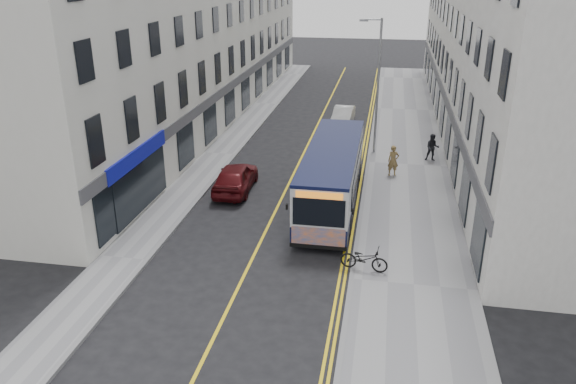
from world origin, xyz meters
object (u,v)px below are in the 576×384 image
at_px(pedestrian_far, 432,148).
at_px(pedestrian_near, 393,161).
at_px(car_maroon, 236,177).
at_px(streetlamp, 377,82).
at_px(car_white, 343,116).
at_px(city_bus, 332,174).
at_px(bicycle, 364,259).

bearing_deg(pedestrian_far, pedestrian_near, -125.67).
height_order(pedestrian_near, car_maroon, pedestrian_near).
xyz_separation_m(pedestrian_far, car_maroon, (-10.13, -6.27, -0.18)).
xyz_separation_m(streetlamp, pedestrian_near, (1.22, -4.00, -3.42)).
distance_m(pedestrian_near, car_white, 10.86).
distance_m(streetlamp, city_bus, 9.01).
bearing_deg(pedestrian_far, streetlamp, 164.11).
relative_size(city_bus, car_white, 2.62).
bearing_deg(bicycle, streetlamp, 9.40).
distance_m(streetlamp, bicycle, 14.99).
bearing_deg(car_white, pedestrian_near, -67.69).
xyz_separation_m(bicycle, car_maroon, (-6.91, 7.12, 0.14)).
distance_m(streetlamp, pedestrian_near, 5.41).
relative_size(bicycle, pedestrian_far, 1.14).
relative_size(streetlamp, car_maroon, 1.86).
xyz_separation_m(pedestrian_near, car_maroon, (-7.90, -3.38, -0.22)).
bearing_deg(car_white, city_bus, -84.18).
distance_m(city_bus, pedestrian_far, 8.93).
bearing_deg(city_bus, pedestrian_far, 55.05).
distance_m(pedestrian_near, car_maroon, 8.60).
bearing_deg(city_bus, car_maroon, 168.47).
bearing_deg(pedestrian_near, car_maroon, -172.90).
bearing_deg(pedestrian_near, streetlamp, 90.92).
height_order(streetlamp, car_white, streetlamp).
bearing_deg(streetlamp, car_maroon, -132.15).
relative_size(car_white, car_maroon, 0.90).
bearing_deg(pedestrian_near, pedestrian_far, 36.30).
xyz_separation_m(bicycle, pedestrian_far, (3.22, 13.39, 0.32)).
bearing_deg(streetlamp, city_bus, -101.08).
relative_size(pedestrian_near, pedestrian_far, 1.05).
bearing_deg(car_maroon, pedestrian_far, -150.11).
height_order(streetlamp, bicycle, streetlamp).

